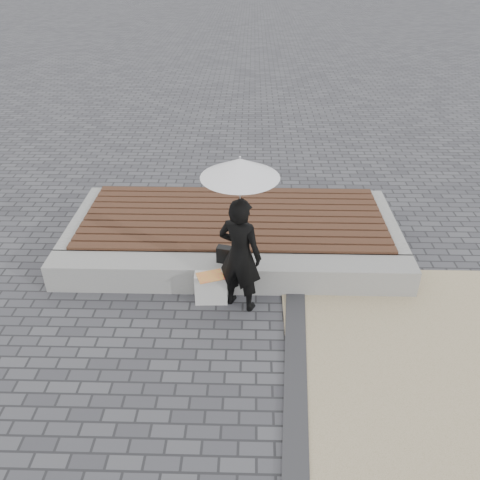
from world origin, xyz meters
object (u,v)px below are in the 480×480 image
canvas_tote (211,288)px  handbag (229,255)px  seating_ledge (231,273)px  woman (240,255)px  parasol (240,168)px

canvas_tote → handbag: bearing=54.5°
handbag → canvas_tote: (-0.22, -0.34, -0.29)m
seating_ledge → canvas_tote: 0.44m
woman → handbag: bearing=-43.8°
seating_ledge → parasol: 1.80m
seating_ledge → parasol: parasol is taller
handbag → canvas_tote: bearing=-109.4°
parasol → canvas_tote: size_ratio=2.61×
seating_ledge → canvas_tote: size_ratio=11.30×
canvas_tote → seating_ledge: bearing=54.7°
seating_ledge → parasol: bearing=-71.6°
woman → parasol: size_ratio=1.35×
woman → seating_ledge: bearing=-47.0°
handbag → canvas_tote: handbag is taller
woman → handbag: 0.50m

